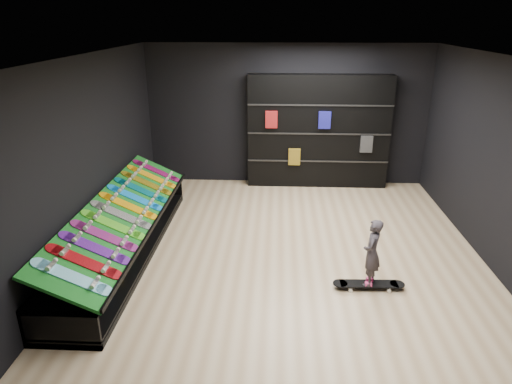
{
  "coord_description": "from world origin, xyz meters",
  "views": [
    {
      "loc": [
        -0.17,
        -6.27,
        3.51
      ],
      "look_at": [
        -0.5,
        0.2,
        1.0
      ],
      "focal_mm": 32.0,
      "sensor_mm": 36.0,
      "label": 1
    }
  ],
  "objects_px": {
    "floor_skateboard": "(369,286)",
    "display_rack": "(125,239)",
    "child": "(371,265)",
    "back_shelving": "(318,132)"
  },
  "relations": [
    {
      "from": "display_rack",
      "to": "back_shelving",
      "type": "bearing_deg",
      "value": 45.85
    },
    {
      "from": "display_rack",
      "to": "child",
      "type": "distance_m",
      "value": 3.74
    },
    {
      "from": "floor_skateboard",
      "to": "child",
      "type": "distance_m",
      "value": 0.33
    },
    {
      "from": "floor_skateboard",
      "to": "display_rack",
      "type": "bearing_deg",
      "value": 165.54
    },
    {
      "from": "child",
      "to": "floor_skateboard",
      "type": "bearing_deg",
      "value": 180.0
    },
    {
      "from": "display_rack",
      "to": "child",
      "type": "height_order",
      "value": "child"
    },
    {
      "from": "display_rack",
      "to": "floor_skateboard",
      "type": "height_order",
      "value": "display_rack"
    },
    {
      "from": "back_shelving",
      "to": "child",
      "type": "xyz_separation_m",
      "value": [
        0.43,
        -4.15,
        -0.82
      ]
    },
    {
      "from": "display_rack",
      "to": "floor_skateboard",
      "type": "relative_size",
      "value": 4.59
    },
    {
      "from": "display_rack",
      "to": "child",
      "type": "xyz_separation_m",
      "value": [
        3.65,
        -0.83,
        0.12
      ]
    }
  ]
}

